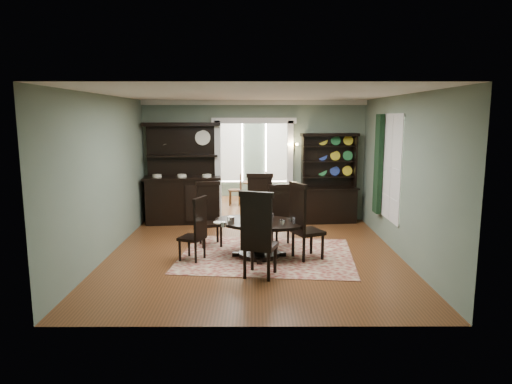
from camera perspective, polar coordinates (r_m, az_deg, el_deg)
room at (r=8.47m, az=-0.29°, el=2.47°), size 5.51×6.01×3.01m
parlor at (r=13.93m, az=-0.24°, el=4.96°), size 3.51×3.50×3.01m
doorway_trim at (r=11.40m, az=-0.26°, el=4.48°), size 2.08×0.25×2.57m
right_window at (r=9.72m, az=15.83°, el=3.15°), size 0.15×1.47×2.12m
wall_sconce at (r=11.27m, az=4.60°, el=5.77°), size 0.27×0.21×0.21m
rug at (r=8.72m, az=1.34°, el=-7.90°), size 3.44×2.81×0.01m
dining_table at (r=8.52m, az=0.40°, el=-5.02°), size 2.05×2.05×0.68m
centerpiece at (r=8.46m, az=0.19°, el=-3.18°), size 1.52×0.98×0.25m
chair_far_left at (r=9.34m, az=-5.86°, el=-2.49°), size 0.58×0.57×1.30m
chair_far_mid at (r=9.43m, az=0.47°, el=-1.85°), size 0.56×0.52×1.44m
chair_far_right at (r=9.24m, az=3.17°, el=-2.75°), size 0.55×0.53×1.25m
chair_end_left at (r=8.32m, az=-7.44°, el=-4.43°), size 0.55×0.56×1.18m
chair_end_right at (r=8.35m, az=5.82°, el=-3.43°), size 0.67×0.69×1.43m
chair_near at (r=7.33m, az=0.25°, el=-5.14°), size 0.66×0.64×1.45m
sideboard at (r=11.35m, az=-9.13°, el=0.47°), size 1.92×0.83×2.46m
welsh_dresser at (r=11.41m, az=9.07°, el=0.21°), size 1.45×0.65×2.20m
parlor_table at (r=13.44m, az=-0.08°, el=0.27°), size 0.77×0.77×0.71m
parlor_chair_left at (r=13.48m, az=-2.37°, el=0.48°), size 0.41×0.40×0.95m
parlor_chair_right at (r=13.40m, az=1.77°, el=0.54°), size 0.42×0.42×0.99m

